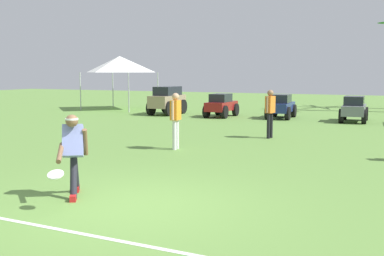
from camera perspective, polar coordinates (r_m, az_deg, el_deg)
ground_plane at (r=7.89m, az=-7.52°, el=-9.07°), size 80.00×80.00×0.00m
field_line_paint at (r=6.79m, az=-14.15°, el=-11.82°), size 25.66×0.84×0.01m
frisbee_thrower at (r=8.40m, az=-13.90°, el=-2.65°), size 0.58×1.05×1.43m
frisbee_in_flight at (r=7.70m, az=-15.87°, el=-5.32°), size 0.32×0.31×0.11m
teammate_midfield at (r=15.64m, az=9.24°, el=2.22°), size 0.27×0.50×1.56m
teammate_deep at (r=13.20m, az=-1.96°, el=1.49°), size 0.22×0.50×1.56m
parked_car_slot_a at (r=24.20m, az=-2.95°, el=3.38°), size 1.18×2.36×1.40m
parked_car_slot_b at (r=22.92m, az=3.48°, el=2.74°), size 1.11×2.21×1.10m
parked_car_slot_c at (r=22.53m, az=10.51°, el=2.58°), size 1.20×2.25×1.10m
parked_car_slot_d at (r=21.71m, az=18.65°, el=2.19°), size 1.19×2.24×1.10m
event_tent at (r=27.78m, az=-8.56°, el=7.47°), size 3.31×3.31×3.01m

